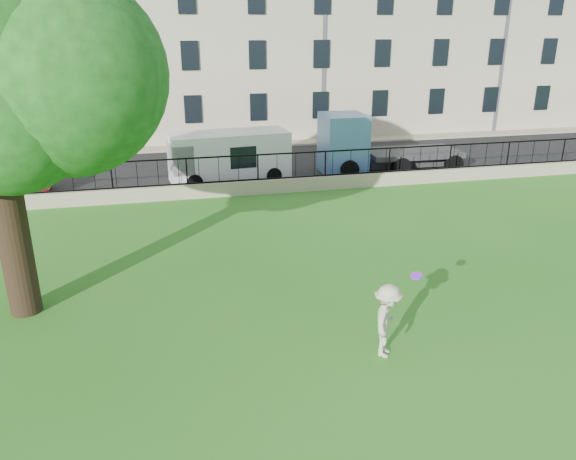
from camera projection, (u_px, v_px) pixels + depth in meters
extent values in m
plane|color=#24711A|center=(348.00, 334.00, 13.35)|extent=(120.00, 120.00, 0.00)
cube|color=gray|center=(258.00, 187.00, 24.20)|extent=(50.00, 0.40, 0.60)
cube|color=black|center=(258.00, 179.00, 24.09)|extent=(50.00, 0.05, 0.06)
cube|color=black|center=(258.00, 155.00, 23.72)|extent=(50.00, 0.05, 0.06)
cube|color=black|center=(242.00, 168.00, 28.60)|extent=(60.00, 9.00, 0.01)
cube|color=gray|center=(229.00, 146.00, 33.33)|extent=(60.00, 1.40, 0.12)
cube|color=beige|center=(214.00, 30.00, 36.29)|extent=(56.00, 10.00, 13.00)
cylinder|color=black|center=(13.00, 234.00, 13.69)|extent=(0.77, 0.77, 4.22)
sphere|color=#1A4D14|center=(65.00, 75.00, 12.02)|extent=(4.40, 4.40, 4.40)
imported|color=beige|center=(387.00, 321.00, 12.24)|extent=(1.11, 1.26, 1.70)
cylinder|color=#8927E1|center=(416.00, 276.00, 12.43)|extent=(0.34, 0.35, 0.12)
cube|color=silver|center=(229.00, 157.00, 25.91)|extent=(5.59, 2.68, 2.27)
cube|color=#4F7DBA|center=(390.00, 142.00, 27.59)|extent=(6.89, 2.59, 2.87)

